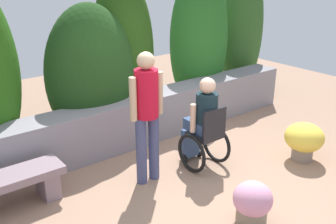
% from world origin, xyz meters
% --- Properties ---
extents(ground_plane, '(12.66, 12.66, 0.00)m').
position_xyz_m(ground_plane, '(0.00, 0.00, 0.00)').
color(ground_plane, '#9B7760').
extents(stone_retaining_wall, '(6.77, 0.50, 0.76)m').
position_xyz_m(stone_retaining_wall, '(0.00, 1.58, 0.38)').
color(stone_retaining_wall, gray).
rests_on(stone_retaining_wall, ground).
extents(hedge_backdrop, '(7.66, 1.17, 2.79)m').
position_xyz_m(hedge_backdrop, '(-0.27, 2.15, 1.30)').
color(hedge_backdrop, '#16550F').
rests_on(hedge_backdrop, ground).
extents(person_in_wheelchair, '(0.53, 0.66, 1.33)m').
position_xyz_m(person_in_wheelchair, '(0.45, 0.33, 0.62)').
color(person_in_wheelchair, black).
rests_on(person_in_wheelchair, ground).
extents(person_standing_companion, '(0.49, 0.30, 1.76)m').
position_xyz_m(person_standing_companion, '(-0.39, 0.48, 1.02)').
color(person_standing_companion, '#41476F').
rests_on(person_standing_companion, ground).
extents(flower_pot_purple_near, '(0.57, 0.57, 0.57)m').
position_xyz_m(flower_pot_purple_near, '(1.76, -0.45, 0.32)').
color(flower_pot_purple_near, gray).
rests_on(flower_pot_purple_near, ground).
extents(flower_pot_small_foreground, '(0.44, 0.44, 0.49)m').
position_xyz_m(flower_pot_small_foreground, '(0.01, -0.97, 0.24)').
color(flower_pot_small_foreground, gray).
rests_on(flower_pot_small_foreground, ground).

